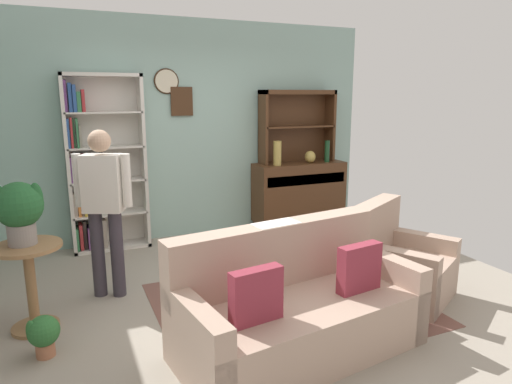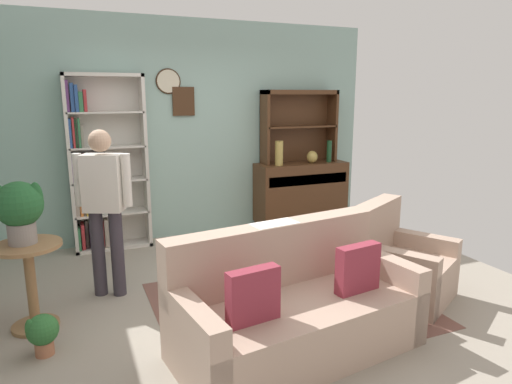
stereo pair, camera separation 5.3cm
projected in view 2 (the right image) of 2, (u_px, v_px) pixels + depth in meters
ground_plane at (254, 296)px, 4.28m from camera, size 5.40×4.60×0.02m
wall_back at (192, 130)px, 5.89m from camera, size 5.00×0.09×2.80m
area_rug at (287, 304)px, 4.08m from camera, size 2.30×1.90×0.01m
bookshelf at (101, 168)px, 5.37m from camera, size 0.90×0.30×2.10m
sideboard at (301, 191)px, 6.40m from camera, size 1.30×0.45×0.92m
sideboard_hutch at (299, 116)px, 6.28m from camera, size 1.10×0.26×1.00m
vase_tall at (279, 153)px, 6.06m from camera, size 0.11×0.11×0.33m
vase_round at (312, 157)px, 6.29m from camera, size 0.15×0.15×0.17m
bottle_wine at (329, 151)px, 6.35m from camera, size 0.07×0.07×0.31m
couch_floral at (294, 309)px, 3.31m from camera, size 1.90×1.09×0.90m
armchair_floral at (400, 267)px, 4.19m from camera, size 1.04×1.05×0.88m
plant_stand at (30, 277)px, 3.58m from camera, size 0.52×0.52×0.71m
potted_plant_large at (19, 208)px, 3.48m from camera, size 0.36×0.36×0.49m
potted_plant_small at (42, 332)px, 3.25m from camera, size 0.23×0.23×0.31m
person_reading at (104, 201)px, 4.09m from camera, size 0.51×0.32×1.56m
coffee_table at (244, 259)px, 4.20m from camera, size 0.80×0.50×0.42m
book_stack at (255, 248)px, 4.15m from camera, size 0.22×0.16×0.10m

